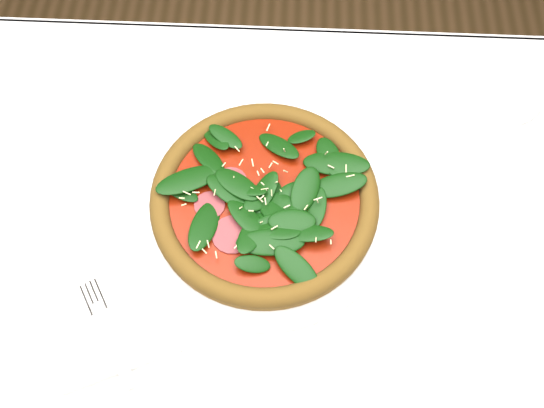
{
  "coord_description": "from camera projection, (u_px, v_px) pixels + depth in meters",
  "views": [
    {
      "loc": [
        0.05,
        -0.29,
        1.47
      ],
      "look_at": [
        0.03,
        0.08,
        0.77
      ],
      "focal_mm": 40.0,
      "sensor_mm": 36.0,
      "label": 1
    }
  ],
  "objects": [
    {
      "name": "pizza",
      "position": [
        265.0,
        197.0,
        0.78
      ],
      "size": [
        0.31,
        0.31,
        0.04
      ],
      "rotation": [
        0.0,
        0.0,
        -0.04
      ],
      "color": "olive",
      "rests_on": "plate"
    },
    {
      "name": "dining_table",
      "position": [
        246.0,
        290.0,
        0.86
      ],
      "size": [
        1.21,
        0.81,
        0.75
      ],
      "color": "white",
      "rests_on": "ground"
    },
    {
      "name": "saucer_far",
      "position": [
        502.0,
        90.0,
        0.89
      ],
      "size": [
        0.12,
        0.12,
        0.01
      ],
      "color": "silver",
      "rests_on": "dining_table"
    },
    {
      "name": "plate",
      "position": [
        265.0,
        204.0,
        0.8
      ],
      "size": [
        0.35,
        0.35,
        0.01
      ],
      "color": "silver",
      "rests_on": "dining_table"
    },
    {
      "name": "fork",
      "position": [
        105.0,
        325.0,
        0.72
      ],
      "size": [
        0.09,
        0.13,
        0.0
      ],
      "rotation": [
        0.0,
        0.0,
        0.54
      ],
      "color": "silver",
      "rests_on": "napkin"
    },
    {
      "name": "ground",
      "position": [
        256.0,
        383.0,
        1.43
      ],
      "size": [
        6.0,
        6.0,
        0.0
      ],
      "primitive_type": "plane",
      "color": "brown",
      "rests_on": "ground"
    },
    {
      "name": "napkin",
      "position": [
        115.0,
        346.0,
        0.72
      ],
      "size": [
        0.16,
        0.12,
        0.01
      ],
      "primitive_type": "cube",
      "rotation": [
        0.0,
        0.0,
        0.42
      ],
      "color": "white",
      "rests_on": "dining_table"
    }
  ]
}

